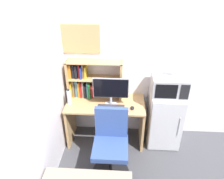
{
  "coord_description": "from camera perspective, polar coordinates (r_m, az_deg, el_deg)",
  "views": [
    {
      "loc": [
        -0.7,
        -2.93,
        2.48
      ],
      "look_at": [
        -0.86,
        -0.31,
        0.97
      ],
      "focal_mm": 33.95,
      "sensor_mm": 36.0,
      "label": 1
    }
  ],
  "objects": [
    {
      "name": "keyboard",
      "position": [
        3.06,
        -0.26,
        -4.91
      ],
      "size": [
        0.39,
        0.15,
        0.02
      ],
      "primitive_type": "cube",
      "color": "#333338",
      "rests_on": "desk"
    },
    {
      "name": "microwave",
      "position": [
        3.1,
        15.12,
        1.12
      ],
      "size": [
        0.49,
        0.37,
        0.27
      ],
      "color": "#ADADB2",
      "rests_on": "mini_fridge"
    },
    {
      "name": "hutch_bookshelf",
      "position": [
        3.23,
        -6.82,
        2.71
      ],
      "size": [
        0.82,
        0.24,
        0.6
      ],
      "color": "tan",
      "rests_on": "desk"
    },
    {
      "name": "water_bottle",
      "position": [
        3.16,
        -11.48,
        -2.04
      ],
      "size": [
        0.06,
        0.06,
        0.25
      ],
      "color": "silver",
      "rests_on": "desk"
    },
    {
      "name": "wall_corkboard",
      "position": [
        3.12,
        -9.69,
        13.32
      ],
      "size": [
        0.69,
        0.02,
        0.41
      ],
      "primitive_type": "cube",
      "color": "tan"
    },
    {
      "name": "mini_fridge",
      "position": [
        3.41,
        13.83,
        -7.59
      ],
      "size": [
        0.48,
        0.49,
        0.9
      ],
      "color": "silver",
      "rests_on": "ground_plane"
    },
    {
      "name": "wall_left",
      "position": [
        2.0,
        -25.02,
        -9.59
      ],
      "size": [
        0.04,
        4.4,
        2.6
      ],
      "primitive_type": "cube",
      "color": "silver",
      "rests_on": "ground_plane"
    },
    {
      "name": "desk_fan",
      "position": [
        2.99,
        17.37,
        6.01
      ],
      "size": [
        0.16,
        0.11,
        0.27
      ],
      "color": "silver",
      "rests_on": "microwave"
    },
    {
      "name": "wall_back",
      "position": [
        3.36,
        22.6,
        7.05
      ],
      "size": [
        6.4,
        0.04,
        2.6
      ],
      "primitive_type": "cube",
      "color": "silver",
      "rests_on": "ground_plane"
    },
    {
      "name": "desk_chair",
      "position": [
        2.88,
        -0.34,
        -15.49
      ],
      "size": [
        0.51,
        0.51,
        0.97
      ],
      "color": "black",
      "rests_on": "ground_plane"
    },
    {
      "name": "monitor",
      "position": [
        3.01,
        -0.31,
        -0.1
      ],
      "size": [
        0.52,
        0.18,
        0.43
      ],
      "color": "#B7B7BC",
      "rests_on": "desk"
    },
    {
      "name": "computer_mouse",
      "position": [
        3.06,
        5.49,
        -4.97
      ],
      "size": [
        0.06,
        0.09,
        0.03
      ],
      "primitive_type": "ellipsoid",
      "color": "black",
      "rests_on": "desk"
    },
    {
      "name": "desk",
      "position": [
        3.31,
        -1.71,
        -6.8
      ],
      "size": [
        1.17,
        0.57,
        0.72
      ],
      "color": "tan",
      "rests_on": "ground_plane"
    }
  ]
}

